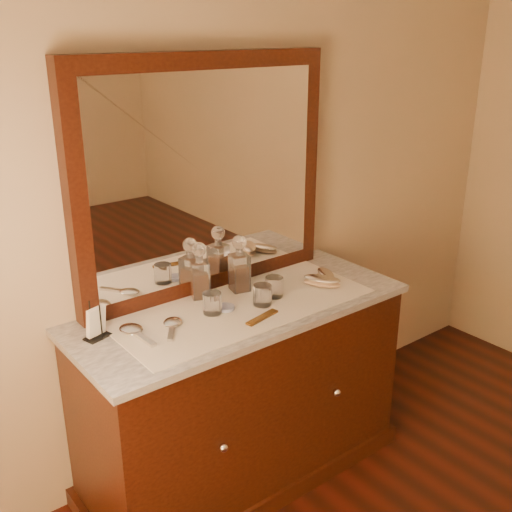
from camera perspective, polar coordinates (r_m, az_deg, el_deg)
name	(u,v)px	position (r m, az deg, el deg)	size (l,w,h in m)	color
dresser_cabinet	(242,395)	(2.75, -1.31, -12.94)	(1.40, 0.55, 0.82)	black
dresser_plinth	(243,463)	(2.97, -1.25, -18.88)	(1.46, 0.59, 0.08)	black
knob_left	(223,448)	(2.40, -3.08, -17.55)	(0.04, 0.04, 0.04)	silver
knob_right	(337,392)	(2.72, 7.59, -12.59)	(0.04, 0.04, 0.04)	silver
marble_top	(241,309)	(2.54, -1.39, -4.96)	(1.44, 0.59, 0.03)	silver
mirror_frame	(205,177)	(2.56, -4.79, 7.42)	(1.20, 0.08, 1.00)	black
mirror_glass	(210,178)	(2.53, -4.37, 7.29)	(1.06, 0.01, 0.86)	white
lace_runner	(244,306)	(2.52, -1.12, -4.76)	(1.10, 0.45, 0.00)	white
pin_dish	(226,308)	(2.49, -2.88, -4.86)	(0.07, 0.07, 0.01)	white
comb	(262,317)	(2.42, 0.58, -5.79)	(0.17, 0.03, 0.01)	brown
napkin_rack	(96,324)	(2.34, -14.78, -6.18)	(0.11, 0.08, 0.14)	black
decanter_left	(200,276)	(2.58, -5.29, -1.90)	(0.10, 0.10, 0.25)	#904415
decanter_right	(240,269)	(2.63, -1.56, -1.24)	(0.09, 0.09, 0.25)	#904415
brush_near	(322,281)	(2.72, 6.23, -2.34)	(0.15, 0.18, 0.05)	tan
brush_far	(326,275)	(2.79, 6.56, -1.79)	(0.11, 0.15, 0.04)	tan
hand_mirror_outer	(134,331)	(2.35, -11.44, -6.90)	(0.09, 0.22, 0.02)	silver
hand_mirror_inner	(173,324)	(2.38, -7.85, -6.36)	(0.15, 0.18, 0.02)	silver
tumblers	(250,295)	(2.52, -0.55, -3.66)	(0.38, 0.14, 0.09)	white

